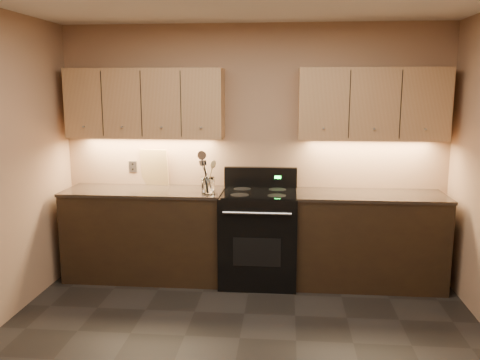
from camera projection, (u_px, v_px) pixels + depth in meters
name	position (u px, v px, depth m)	size (l,w,h in m)	color
wall_back	(253.00, 151.00, 5.32)	(4.00, 0.04, 2.60)	#A07D5E
counter_left	(146.00, 233.00, 5.27)	(1.62, 0.62, 0.93)	black
counter_right	(369.00, 239.00, 5.07)	(1.46, 0.62, 0.93)	black
stove	(259.00, 236.00, 5.15)	(0.76, 0.68, 1.14)	black
upper_cab_left	(145.00, 103.00, 5.18)	(1.60, 0.30, 0.70)	tan
upper_cab_right	(373.00, 104.00, 4.98)	(1.44, 0.30, 0.70)	tan
outlet_plate	(133.00, 167.00, 5.46)	(0.09, 0.01, 0.12)	#B2B5BA
utensil_crock	(208.00, 186.00, 5.01)	(0.15, 0.15, 0.16)	white
cutting_board	(154.00, 167.00, 5.42)	(0.31, 0.02, 0.39)	tan
wooden_spoon	(206.00, 176.00, 4.99)	(0.06, 0.06, 0.31)	tan
black_turner	(208.00, 176.00, 4.98)	(0.08, 0.08, 0.32)	black
steel_spatula	(211.00, 175.00, 4.99)	(0.08, 0.08, 0.34)	silver
steel_skimmer	(211.00, 172.00, 4.98)	(0.09, 0.09, 0.39)	silver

